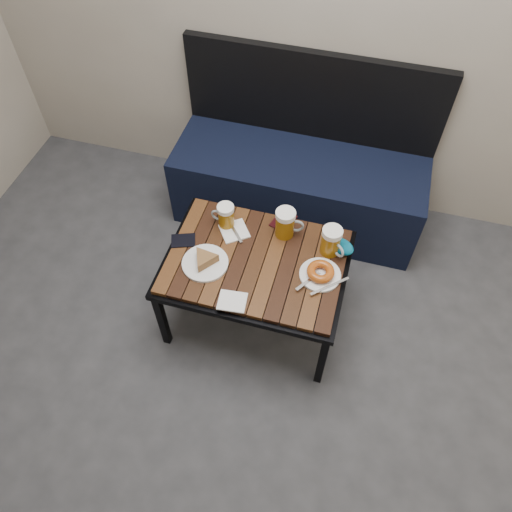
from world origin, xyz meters
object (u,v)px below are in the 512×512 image
(passport_burgundy, at_px, (283,221))
(beer_mug_right, at_px, (331,241))
(beer_mug_centre, at_px, (286,223))
(passport_navy, at_px, (183,240))
(bench, at_px, (299,180))
(plate_bagel, at_px, (320,273))
(knit_pouch, at_px, (341,246))
(cafe_table, at_px, (256,265))
(plate_pie, at_px, (205,261))
(beer_mug_left, at_px, (226,216))

(passport_burgundy, bearing_deg, beer_mug_right, -8.71)
(beer_mug_centre, distance_m, passport_navy, 0.49)
(bench, relative_size, beer_mug_right, 9.43)
(plate_bagel, distance_m, knit_pouch, 0.18)
(passport_navy, bearing_deg, passport_burgundy, 99.62)
(cafe_table, xyz_separation_m, plate_pie, (-0.22, -0.09, 0.07))
(cafe_table, bearing_deg, plate_bagel, -1.79)
(beer_mug_centre, xyz_separation_m, plate_pie, (-0.31, -0.27, -0.05))
(cafe_table, height_order, beer_mug_right, beer_mug_right)
(plate_bagel, height_order, passport_burgundy, plate_bagel)
(passport_burgundy, bearing_deg, beer_mug_centre, -53.53)
(bench, relative_size, plate_pie, 6.62)
(plate_pie, height_order, plate_bagel, plate_pie)
(plate_bagel, relative_size, passport_navy, 1.99)
(cafe_table, bearing_deg, beer_mug_right, 23.74)
(passport_navy, height_order, knit_pouch, knit_pouch)
(beer_mug_right, distance_m, passport_burgundy, 0.29)
(cafe_table, bearing_deg, knit_pouch, 24.02)
(beer_mug_left, relative_size, plate_pie, 0.61)
(beer_mug_right, relative_size, plate_pie, 0.70)
(plate_bagel, bearing_deg, beer_mug_right, 83.91)
(knit_pouch, bearing_deg, passport_burgundy, 161.32)
(beer_mug_centre, bearing_deg, passport_burgundy, 98.88)
(plate_pie, distance_m, plate_bagel, 0.52)
(bench, distance_m, plate_pie, 0.91)
(beer_mug_right, xyz_separation_m, knit_pouch, (0.05, 0.02, -0.05))
(cafe_table, height_order, passport_burgundy, passport_burgundy)
(passport_burgundy, xyz_separation_m, knit_pouch, (0.29, -0.10, 0.02))
(bench, height_order, passport_burgundy, bench)
(beer_mug_left, height_order, plate_pie, beer_mug_left)
(beer_mug_centre, xyz_separation_m, knit_pouch, (0.27, -0.03, -0.05))
(bench, xyz_separation_m, cafe_table, (-0.04, -0.76, 0.16))
(beer_mug_left, relative_size, passport_burgundy, 1.03)
(passport_burgundy, bearing_deg, knit_pouch, -1.42)
(beer_mug_centre, distance_m, knit_pouch, 0.27)
(cafe_table, bearing_deg, beer_mug_centre, 63.92)
(plate_pie, bearing_deg, plate_bagel, 8.44)
(plate_pie, xyz_separation_m, plate_bagel, (0.51, 0.08, -0.00))
(beer_mug_centre, bearing_deg, knit_pouch, -15.83)
(passport_burgundy, bearing_deg, cafe_table, -86.89)
(beer_mug_centre, xyz_separation_m, passport_navy, (-0.45, -0.17, -0.07))
(passport_navy, relative_size, knit_pouch, 0.87)
(plate_bagel, bearing_deg, passport_burgundy, 130.94)
(passport_burgundy, distance_m, knit_pouch, 0.31)
(plate_bagel, xyz_separation_m, passport_burgundy, (-0.23, 0.27, -0.02))
(cafe_table, distance_m, beer_mug_centre, 0.24)
(beer_mug_centre, height_order, passport_navy, beer_mug_centre)
(beer_mug_left, distance_m, passport_navy, 0.23)
(beer_mug_left, relative_size, plate_bagel, 0.58)
(cafe_table, height_order, passport_navy, passport_navy)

